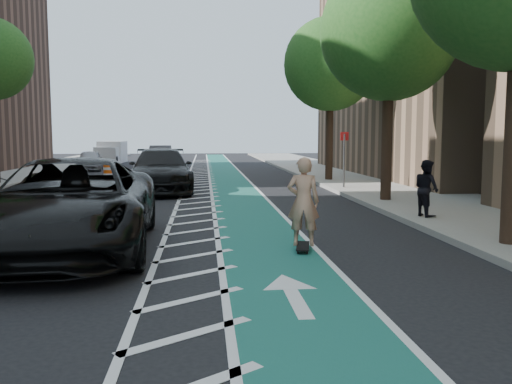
{
  "coord_description": "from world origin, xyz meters",
  "views": [
    {
      "loc": [
        1.71,
        -10.38,
        2.35
      ],
      "look_at": [
        2.85,
        1.42,
        1.1
      ],
      "focal_mm": 38.0,
      "sensor_mm": 36.0,
      "label": 1
    }
  ],
  "objects": [
    {
      "name": "tree_r_d",
      "position": [
        7.9,
        16.0,
        5.77
      ],
      "size": [
        4.2,
        4.2,
        7.9
      ],
      "color": "#382619",
      "rests_on": "ground"
    },
    {
      "name": "sidewalk_right",
      "position": [
        9.5,
        10.0,
        0.07
      ],
      "size": [
        5.0,
        90.0,
        0.15
      ],
      "primitive_type": "cube",
      "color": "gray",
      "rests_on": "ground"
    },
    {
      "name": "barrel_c",
      "position": [
        -3.14,
        17.93,
        0.47
      ],
      "size": [
        0.74,
        0.74,
        1.0
      ],
      "color": "#E6500C",
      "rests_on": "ground"
    },
    {
      "name": "suv_far",
      "position": [
        -0.08,
        12.3,
        0.89
      ],
      "size": [
        2.96,
        6.3,
        1.78
      ],
      "primitive_type": "imported",
      "rotation": [
        0.0,
        0.0,
        0.08
      ],
      "color": "black",
      "rests_on": "ground"
    },
    {
      "name": "skateboarder",
      "position": [
        3.7,
        0.31,
        1.02
      ],
      "size": [
        0.73,
        0.56,
        1.79
      ],
      "primitive_type": "imported",
      "rotation": [
        0.0,
        0.0,
        2.93
      ],
      "color": "tan",
      "rests_on": "skateboard"
    },
    {
      "name": "pedestrian",
      "position": [
        7.7,
        3.68,
        0.92
      ],
      "size": [
        0.73,
        0.86,
        1.54
      ],
      "primitive_type": "imported",
      "rotation": [
        0.0,
        0.0,
        1.79
      ],
      "color": "black",
      "rests_on": "sidewalk_right"
    },
    {
      "name": "tree_r_c",
      "position": [
        7.9,
        8.0,
        5.77
      ],
      "size": [
        4.2,
        4.2,
        7.9
      ],
      "color": "#382619",
      "rests_on": "ground"
    },
    {
      "name": "skateboard",
      "position": [
        3.7,
        0.31,
        0.1
      ],
      "size": [
        0.43,
        0.92,
        0.12
      ],
      "rotation": [
        0.0,
        0.0,
        -0.21
      ],
      "color": "black",
      "rests_on": "ground"
    },
    {
      "name": "building_right_far",
      "position": [
        17.5,
        20.0,
        9.5
      ],
      "size": [
        14.0,
        22.0,
        19.0
      ],
      "primitive_type": "cube",
      "color": "#84664C",
      "rests_on": "ground"
    },
    {
      "name": "car_silver",
      "position": [
        -5.86,
        26.52,
        0.68
      ],
      "size": [
        2.13,
        4.17,
        1.36
      ],
      "primitive_type": "imported",
      "rotation": [
        0.0,
        0.0,
        0.14
      ],
      "color": "#A4A4A9",
      "rests_on": "ground"
    },
    {
      "name": "sign_post",
      "position": [
        7.6,
        12.0,
        1.35
      ],
      "size": [
        0.35,
        0.08,
        2.47
      ],
      "color": "#4C4C4C",
      "rests_on": "ground"
    },
    {
      "name": "barrel_a",
      "position": [
        -3.8,
        6.25,
        0.39
      ],
      "size": [
        0.61,
        0.61,
        0.83
      ],
      "color": "#FF540D",
      "rests_on": "ground"
    },
    {
      "name": "curb_right",
      "position": [
        7.05,
        10.0,
        0.08
      ],
      "size": [
        0.12,
        90.0,
        0.16
      ],
      "primitive_type": "cube",
      "color": "gray",
      "rests_on": "ground"
    },
    {
      "name": "ground",
      "position": [
        0.0,
        0.0,
        0.0
      ],
      "size": [
        120.0,
        120.0,
        0.0
      ],
      "primitive_type": "plane",
      "color": "black",
      "rests_on": "ground"
    },
    {
      "name": "buffer_strip",
      "position": [
        1.5,
        10.0,
        0.01
      ],
      "size": [
        1.4,
        90.0,
        0.01
      ],
      "primitive_type": "cube",
      "color": "silver",
      "rests_on": "ground"
    },
    {
      "name": "suv_near",
      "position": [
        -0.97,
        0.73,
        0.94
      ],
      "size": [
        3.47,
        6.93,
        1.88
      ],
      "primitive_type": "imported",
      "rotation": [
        0.0,
        0.0,
        0.05
      ],
      "color": "black",
      "rests_on": "ground"
    },
    {
      "name": "box_truck",
      "position": [
        -6.18,
        36.81,
        0.84
      ],
      "size": [
        2.17,
        4.46,
        1.81
      ],
      "rotation": [
        0.0,
        0.0,
        -0.06
      ],
      "color": "silver",
      "rests_on": "ground"
    },
    {
      "name": "bike_lane",
      "position": [
        3.0,
        10.0,
        0.01
      ],
      "size": [
        2.0,
        90.0,
        0.01
      ],
      "primitive_type": "cube",
      "color": "#1A5C4B",
      "rests_on": "ground"
    },
    {
      "name": "car_grey",
      "position": [
        -1.62,
        31.81,
        0.78
      ],
      "size": [
        1.81,
        4.76,
        1.55
      ],
      "primitive_type": "imported",
      "rotation": [
        0.0,
        0.0,
        0.04
      ],
      "color": "#515155",
      "rests_on": "ground"
    },
    {
      "name": "barrel_b",
      "position": [
        -3.12,
        10.6,
        0.42
      ],
      "size": [
        0.66,
        0.66,
        0.9
      ],
      "color": "#FF490D",
      "rests_on": "ground"
    }
  ]
}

